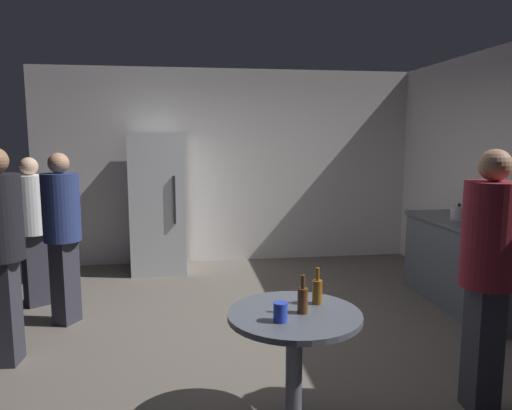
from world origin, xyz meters
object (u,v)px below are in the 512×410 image
at_px(plastic_cup_blue, 280,312).
at_px(beer_bottle_amber, 317,291).
at_px(person_in_navy_shirt, 62,225).
at_px(refrigerator, 159,204).
at_px(person_in_maroon_shirt, 488,262).
at_px(kettle, 459,213).
at_px(person_in_white_shirt, 32,221).
at_px(person_in_black_shirt, 1,240).
at_px(wine_bottle_on_counter, 495,217).
at_px(foreground_table, 294,329).
at_px(beer_bottle_brown, 303,299).

bearing_deg(plastic_cup_blue, beer_bottle_amber, 41.72).
bearing_deg(person_in_navy_shirt, beer_bottle_amber, -14.89).
height_order(refrigerator, person_in_maroon_shirt, refrigerator).
xyz_separation_m(refrigerator, plastic_cup_blue, (0.87, -3.80, -0.11)).
bearing_deg(kettle, person_in_white_shirt, 172.97).
bearing_deg(plastic_cup_blue, person_in_black_shirt, 146.30).
height_order(wine_bottle_on_counter, plastic_cup_blue, wine_bottle_on_counter).
bearing_deg(person_in_black_shirt, beer_bottle_amber, -21.17).
height_order(person_in_black_shirt, person_in_white_shirt, person_in_black_shirt).
bearing_deg(person_in_white_shirt, person_in_maroon_shirt, 18.09).
distance_m(beer_bottle_amber, person_in_white_shirt, 3.37).
xyz_separation_m(kettle, foreground_table, (-2.22, -1.96, -0.34)).
xyz_separation_m(person_in_maroon_shirt, person_in_white_shirt, (-3.44, 2.50, -0.08)).
relative_size(refrigerator, person_in_black_shirt, 1.07).
bearing_deg(foreground_table, person_in_white_shirt, 131.37).
distance_m(plastic_cup_blue, person_in_navy_shirt, 2.67).
height_order(wine_bottle_on_counter, beer_bottle_brown, wine_bottle_on_counter).
xyz_separation_m(wine_bottle_on_counter, foreground_table, (-2.25, -1.42, -0.39)).
bearing_deg(person_in_navy_shirt, kettle, 28.32).
xyz_separation_m(beer_bottle_brown, person_in_maroon_shirt, (1.19, 0.03, 0.17)).
distance_m(person_in_maroon_shirt, person_in_black_shirt, 3.46).
xyz_separation_m(refrigerator, person_in_maroon_shirt, (2.22, -3.66, 0.09)).
distance_m(kettle, beer_bottle_amber, 2.75).
height_order(foreground_table, beer_bottle_amber, beer_bottle_amber).
bearing_deg(beer_bottle_amber, wine_bottle_on_counter, 31.84).
height_order(beer_bottle_brown, person_in_navy_shirt, person_in_navy_shirt).
relative_size(kettle, foreground_table, 0.30).
relative_size(kettle, person_in_white_shirt, 0.16).
xyz_separation_m(beer_bottle_amber, person_in_black_shirt, (-2.20, 1.03, 0.17)).
bearing_deg(beer_bottle_brown, person_in_maroon_shirt, 1.21).
bearing_deg(refrigerator, kettle, -28.11).
bearing_deg(person_in_navy_shirt, beer_bottle_brown, -18.97).
relative_size(refrigerator, person_in_white_shirt, 1.15).
xyz_separation_m(refrigerator, kettle, (3.20, -1.71, 0.07)).
bearing_deg(wine_bottle_on_counter, refrigerator, 145.10).
height_order(person_in_maroon_shirt, person_in_navy_shirt, person_in_maroon_shirt).
xyz_separation_m(plastic_cup_blue, person_in_navy_shirt, (-1.67, 2.08, 0.16)).
relative_size(foreground_table, plastic_cup_blue, 7.27).
distance_m(beer_bottle_amber, person_in_navy_shirt, 2.68).
height_order(refrigerator, person_in_navy_shirt, refrigerator).
bearing_deg(person_in_maroon_shirt, beer_bottle_brown, 5.78).
bearing_deg(wine_bottle_on_counter, person_in_white_shirt, 166.26).
relative_size(kettle, person_in_black_shirt, 0.14).
bearing_deg(person_in_black_shirt, kettle, 14.57).
distance_m(beer_bottle_brown, person_in_white_shirt, 3.38).
xyz_separation_m(person_in_maroon_shirt, person_in_black_shirt, (-3.27, 1.14, -0.00)).
relative_size(refrigerator, foreground_table, 2.25).
distance_m(plastic_cup_blue, person_in_maroon_shirt, 1.37).
bearing_deg(beer_bottle_amber, kettle, 41.82).
relative_size(refrigerator, wine_bottle_on_counter, 5.81).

